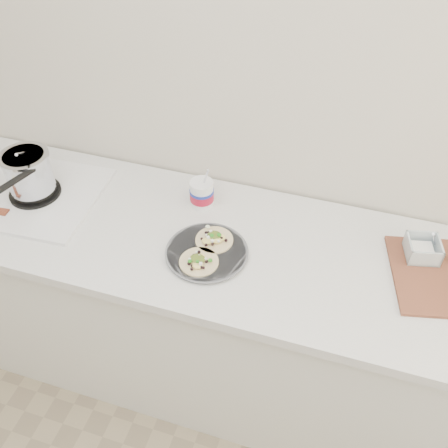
% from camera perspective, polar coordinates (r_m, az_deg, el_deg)
% --- Properties ---
extents(counter, '(2.44, 0.66, 0.90)m').
position_cam_1_polar(counter, '(2.11, -0.47, -10.22)').
color(counter, silver).
rests_on(counter, ground).
extents(stove, '(0.50, 0.46, 0.23)m').
position_cam_1_polar(stove, '(2.02, -21.15, 4.63)').
color(stove, silver).
rests_on(stove, counter).
extents(taco_plate, '(0.28, 0.29, 0.04)m').
position_cam_1_polar(taco_plate, '(1.70, -1.98, -3.05)').
color(taco_plate, '#595B60').
rests_on(taco_plate, counter).
extents(tub, '(0.09, 0.09, 0.20)m').
position_cam_1_polar(tub, '(1.86, -2.50, 3.74)').
color(tub, white).
rests_on(tub, counter).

